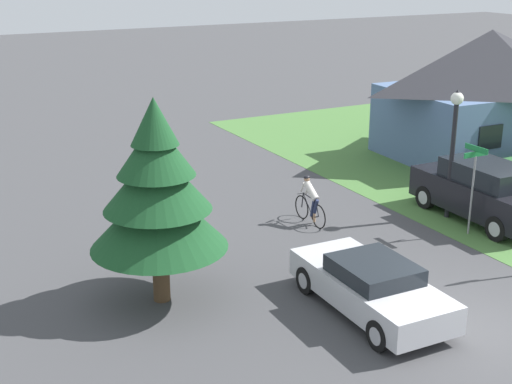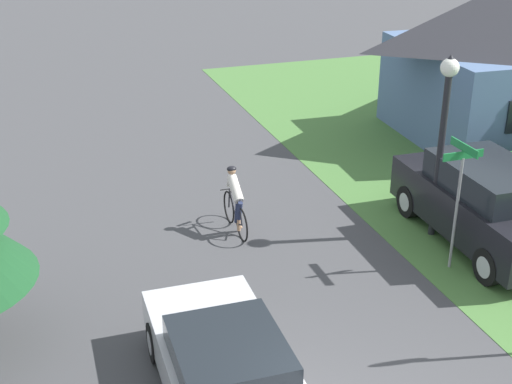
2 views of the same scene
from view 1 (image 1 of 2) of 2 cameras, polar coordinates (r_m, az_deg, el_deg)
ground_plane at (r=16.90m, az=17.34°, el=-10.68°), size 140.00×140.00×0.00m
cottage_house at (r=30.97m, az=17.96°, el=7.68°), size 8.53×6.13×5.17m
sedan_left_lane at (r=16.93m, az=9.17°, el=-7.46°), size 1.95×4.48×1.31m
cyclist at (r=22.19m, az=4.38°, el=-0.75°), size 0.44×1.75×1.51m
parked_suv_right at (r=23.45m, az=17.68°, el=0.07°), size 2.04×4.75×1.89m
street_lamp at (r=22.87m, az=15.56°, el=4.60°), size 0.39×0.39×4.12m
street_name_sign at (r=21.82m, az=17.04°, el=1.39°), size 0.90×0.90×2.73m
conifer_tall_near at (r=16.66m, az=-7.90°, el=0.03°), size 3.27×3.27×5.00m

